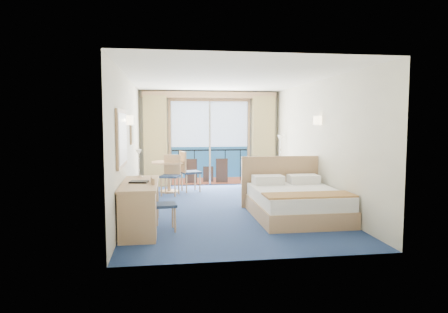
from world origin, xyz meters
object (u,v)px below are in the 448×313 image
at_px(desk, 138,210).
at_px(table_chair_b, 171,172).
at_px(desk_chair, 159,201).
at_px(floor_lamp, 280,148).
at_px(armchair, 272,178).
at_px(table_chair_a, 187,169).
at_px(nightstand, 302,191).
at_px(round_table, 169,169).
at_px(bed, 295,201).

distance_m(desk, table_chair_b, 3.72).
distance_m(desk, desk_chair, 0.48).
bearing_deg(floor_lamp, desk, -129.39).
xyz_separation_m(armchair, floor_lamp, (0.32, 0.34, 0.79)).
height_order(desk_chair, table_chair_a, table_chair_a).
bearing_deg(desk, table_chair_a, 76.36).
relative_size(nightstand, floor_lamp, 0.37).
bearing_deg(desk, round_table, 82.96).
bearing_deg(round_table, nightstand, -31.38).
xyz_separation_m(floor_lamp, desk_chair, (-3.22, -3.97, -0.59)).
height_order(round_table, table_chair_a, table_chair_a).
xyz_separation_m(bed, desk_chair, (-2.56, -0.63, 0.21)).
distance_m(desk, table_chair_a, 4.16).
xyz_separation_m(floor_lamp, table_chair_b, (-2.99, -0.64, -0.55)).
distance_m(floor_lamp, table_chair_a, 2.63).
bearing_deg(floor_lamp, bed, -101.23).
relative_size(armchair, floor_lamp, 0.48).
bearing_deg(armchair, round_table, -9.79).
height_order(floor_lamp, desk, floor_lamp).
xyz_separation_m(desk, table_chair_b, (0.55, 3.67, 0.11)).
relative_size(nightstand, armchair, 0.77).
distance_m(nightstand, table_chair_b, 3.25).
bearing_deg(nightstand, floor_lamp, 87.79).
height_order(armchair, desk_chair, desk_chair).
relative_size(nightstand, desk_chair, 0.60).
xyz_separation_m(bed, floor_lamp, (0.66, 3.35, 0.80)).
height_order(nightstand, table_chair_b, table_chair_b).
bearing_deg(desk, bed, 18.62).
bearing_deg(table_chair_b, round_table, 114.30).
relative_size(desk, desk_chair, 1.89).
xyz_separation_m(round_table, table_chair_a, (0.48, -0.02, -0.01)).
bearing_deg(round_table, armchair, -1.80).
bearing_deg(bed, nightstand, 65.59).
bearing_deg(table_chair_a, desk, 150.27).
distance_m(floor_lamp, desk, 5.63).
distance_m(bed, desk_chair, 2.64).
relative_size(armchair, desk, 0.41).
bearing_deg(armchair, floor_lamp, -141.41).
bearing_deg(armchair, desk_chair, 43.40).
xyz_separation_m(floor_lamp, round_table, (-3.04, -0.25, -0.50)).
xyz_separation_m(nightstand, desk_chair, (-3.14, -1.92, 0.24)).
distance_m(desk_chair, round_table, 3.73).
relative_size(desk, table_chair_a, 1.63).
xyz_separation_m(bed, round_table, (-2.38, 3.10, 0.30)).
relative_size(armchair, table_chair_a, 0.66).
distance_m(desk, round_table, 4.10).
xyz_separation_m(round_table, table_chair_b, (0.05, -0.39, -0.04)).
bearing_deg(desk_chair, nightstand, -64.90).
height_order(bed, table_chair_a, bed).
relative_size(desk, round_table, 1.95).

